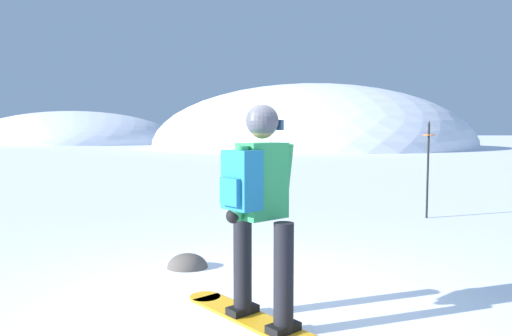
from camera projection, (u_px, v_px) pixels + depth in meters
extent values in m
plane|color=white|center=(248.00, 312.00, 4.05)|extent=(300.00, 300.00, 0.00)
ellipsoid|color=white|center=(311.00, 147.00, 43.94)|extent=(28.53, 25.67, 11.30)
ellipsoid|color=white|center=(76.00, 143.00, 57.55)|extent=(24.44, 22.00, 7.64)
cube|color=orange|center=(262.00, 323.00, 3.78)|extent=(1.24, 1.36, 0.02)
cylinder|color=orange|center=(205.00, 297.00, 4.37)|extent=(0.28, 0.28, 0.02)
cube|color=black|center=(243.00, 310.00, 3.96)|extent=(0.28, 0.27, 0.06)
cube|color=black|center=(283.00, 328.00, 3.60)|extent=(0.28, 0.27, 0.06)
cylinder|color=black|center=(243.00, 264.00, 3.93)|extent=(0.15, 0.15, 0.82)
cylinder|color=black|center=(284.00, 278.00, 3.57)|extent=(0.15, 0.15, 0.82)
cube|color=#2D9351|center=(262.00, 181.00, 3.70)|extent=(0.42, 0.40, 0.58)
cylinder|color=#2D9351|center=(239.00, 183.00, 3.55)|extent=(0.19, 0.20, 0.57)
cylinder|color=#2D9351|center=(284.00, 179.00, 3.85)|extent=(0.19, 0.20, 0.57)
sphere|color=black|center=(233.00, 216.00, 3.58)|extent=(0.11, 0.11, 0.11)
sphere|color=black|center=(282.00, 209.00, 3.91)|extent=(0.11, 0.11, 0.11)
cube|color=teal|center=(242.00, 180.00, 3.56)|extent=(0.32, 0.33, 0.44)
cube|color=teal|center=(231.00, 192.00, 3.51)|extent=(0.18, 0.19, 0.20)
sphere|color=#9E7051|center=(262.00, 125.00, 3.66)|extent=(0.21, 0.21, 0.21)
sphere|color=#4C4C56|center=(262.00, 121.00, 3.66)|extent=(0.25, 0.25, 0.25)
cube|color=navy|center=(275.00, 125.00, 3.75)|extent=(0.13, 0.15, 0.08)
cylinder|color=black|center=(428.00, 172.00, 8.36)|extent=(0.04, 0.04, 1.62)
cylinder|color=orange|center=(429.00, 135.00, 8.31)|extent=(0.20, 0.20, 0.02)
cone|color=black|center=(429.00, 122.00, 8.30)|extent=(0.04, 0.04, 0.08)
ellipsoid|color=#4C4742|center=(187.00, 268.00, 5.37)|extent=(0.45, 0.38, 0.32)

